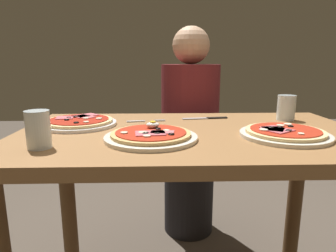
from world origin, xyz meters
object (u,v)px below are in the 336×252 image
(knife, at_px, (208,118))
(diner_person, at_px, (190,139))
(pizza_across_left, at_px, (284,133))
(fork, at_px, (143,121))
(water_glass_near, at_px, (38,132))
(dining_table, at_px, (190,165))
(water_glass_far, at_px, (286,109))
(pizza_foreground, at_px, (151,136))
(pizza_across_right, at_px, (79,122))

(knife, relative_size, diner_person, 0.17)
(pizza_across_left, xyz_separation_m, fork, (-0.47, 0.26, -0.01))
(knife, bearing_deg, water_glass_near, -142.69)
(dining_table, distance_m, water_glass_far, 0.49)
(dining_table, xyz_separation_m, knife, (0.10, 0.22, 0.13))
(pizza_across_left, distance_m, diner_person, 0.77)
(pizza_across_left, bearing_deg, dining_table, 162.31)
(water_glass_near, bearing_deg, pizza_foreground, 15.13)
(pizza_foreground, distance_m, fork, 0.28)
(dining_table, height_order, knife, knife)
(fork, distance_m, diner_person, 0.54)
(dining_table, relative_size, pizza_across_right, 4.31)
(pizza_across_left, height_order, fork, pizza_across_left)
(pizza_across_left, xyz_separation_m, diner_person, (-0.23, 0.70, -0.21))
(pizza_foreground, relative_size, pizza_across_right, 1.03)
(diner_person, bearing_deg, pizza_across_right, 46.41)
(water_glass_near, bearing_deg, knife, 37.31)
(pizza_across_left, height_order, pizza_across_right, same)
(pizza_foreground, distance_m, diner_person, 0.78)
(water_glass_far, distance_m, fork, 0.60)
(water_glass_far, bearing_deg, fork, -178.17)
(fork, bearing_deg, pizza_foreground, -81.79)
(pizza_across_right, relative_size, fork, 1.79)
(pizza_across_right, xyz_separation_m, water_glass_far, (0.84, 0.08, 0.03))
(water_glass_near, bearing_deg, fork, 53.14)
(dining_table, bearing_deg, knife, 66.12)
(pizza_foreground, relative_size, knife, 1.49)
(pizza_foreground, xyz_separation_m, water_glass_near, (-0.31, -0.08, 0.03))
(dining_table, relative_size, pizza_foreground, 4.17)
(pizza_across_left, relative_size, fork, 1.81)
(water_glass_far, bearing_deg, pizza_foreground, -151.80)
(dining_table, height_order, pizza_foreground, pizza_foreground)
(pizza_across_right, xyz_separation_m, water_glass_near, (-0.03, -0.30, 0.03))
(water_glass_near, relative_size, diner_person, 0.09)
(pizza_across_left, height_order, water_glass_far, water_glass_far)
(pizza_across_left, distance_m, water_glass_near, 0.75)
(dining_table, relative_size, pizza_across_left, 4.26)
(pizza_across_right, height_order, water_glass_far, water_glass_far)
(pizza_across_left, bearing_deg, pizza_across_right, 164.52)
(water_glass_far, distance_m, diner_person, 0.60)
(dining_table, relative_size, water_glass_far, 11.77)
(water_glass_far, xyz_separation_m, diner_person, (-0.35, 0.42, -0.24))
(dining_table, relative_size, water_glass_near, 11.41)
(pizza_across_right, bearing_deg, pizza_foreground, -37.71)
(fork, bearing_deg, pizza_across_right, -165.79)
(water_glass_far, bearing_deg, knife, 173.66)
(pizza_across_right, height_order, fork, pizza_across_right)
(pizza_across_right, relative_size, water_glass_near, 2.65)
(pizza_across_right, bearing_deg, water_glass_far, 5.47)
(water_glass_far, height_order, fork, water_glass_far)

